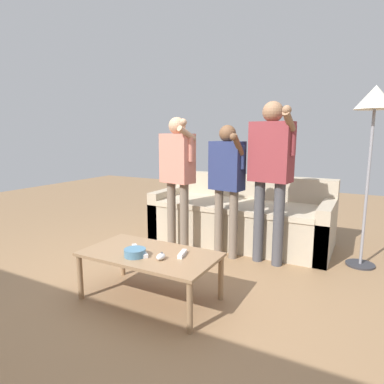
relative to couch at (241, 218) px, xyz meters
name	(u,v)px	position (x,y,z in m)	size (l,w,h in m)	color
ground_plane	(159,290)	(-0.15, -1.62, -0.29)	(12.00, 12.00, 0.00)	#93704C
couch	(241,218)	(0.00, 0.00, 0.00)	(2.15, 0.92, 0.80)	#B7A88E
coffee_table	(150,258)	(-0.13, -1.77, 0.06)	(1.08, 0.59, 0.39)	#997551
snack_bowl	(135,253)	(-0.18, -1.88, 0.13)	(0.17, 0.17, 0.06)	teal
game_remote_nunchuk	(161,257)	(0.03, -1.85, 0.12)	(0.06, 0.09, 0.05)	white
floor_lamp	(374,109)	(1.36, -0.18, 1.26)	(0.37, 0.37, 1.78)	#2D2D33
player_left	(177,168)	(-0.52, -0.66, 0.66)	(0.45, 0.36, 1.51)	#756656
player_center	(227,176)	(0.04, -0.59, 0.60)	(0.41, 0.36, 1.42)	#756656
player_right	(271,164)	(0.50, -0.56, 0.74)	(0.48, 0.38, 1.64)	#47474C
game_remote_wand_near	(182,254)	(0.13, -1.70, 0.11)	(0.07, 0.16, 0.03)	white
game_remote_wand_far	(135,248)	(-0.27, -1.77, 0.11)	(0.13, 0.13, 0.03)	white
game_remote_wand_spare	(144,253)	(-0.14, -1.84, 0.11)	(0.14, 0.12, 0.03)	white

